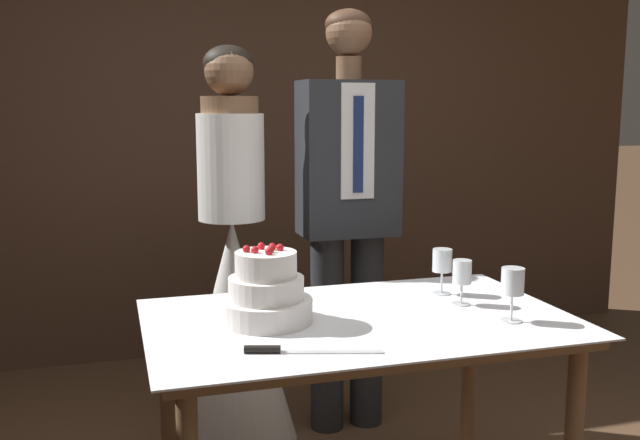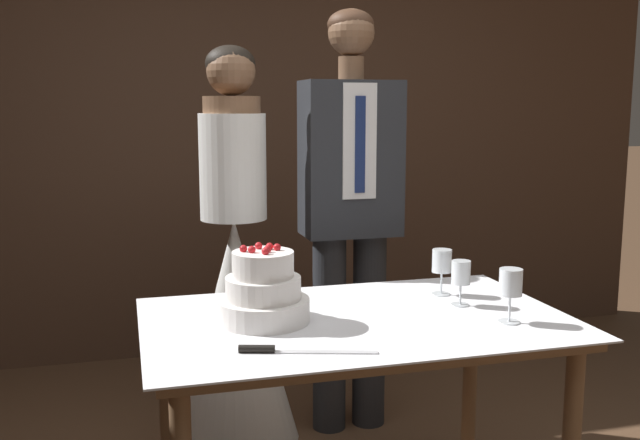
{
  "view_description": "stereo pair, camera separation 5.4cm",
  "coord_description": "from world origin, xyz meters",
  "views": [
    {
      "loc": [
        -0.72,
        -1.84,
        1.46
      ],
      "look_at": [
        0.03,
        0.67,
        1.04
      ],
      "focal_mm": 40.0,
      "sensor_mm": 36.0,
      "label": 1
    },
    {
      "loc": [
        -0.67,
        -1.86,
        1.46
      ],
      "look_at": [
        0.03,
        0.67,
        1.04
      ],
      "focal_mm": 40.0,
      "sensor_mm": 36.0,
      "label": 2
    }
  ],
  "objects": [
    {
      "name": "wall_back",
      "position": [
        0.0,
        2.34,
        1.39
      ],
      "size": [
        5.31,
        0.12,
        2.78
      ],
      "primitive_type": "cube",
      "color": "#513828",
      "rests_on": "ground_plane"
    },
    {
      "name": "cake_table",
      "position": [
        0.03,
        0.23,
        0.7
      ],
      "size": [
        1.35,
        0.84,
        0.79
      ],
      "color": "brown",
      "rests_on": "ground_plane"
    },
    {
      "name": "tiered_cake",
      "position": [
        -0.26,
        0.27,
        0.88
      ],
      "size": [
        0.29,
        0.29,
        0.25
      ],
      "color": "white",
      "rests_on": "cake_table"
    },
    {
      "name": "cake_knife",
      "position": [
        -0.27,
        -0.02,
        0.8
      ],
      "size": [
        0.37,
        0.13,
        0.02
      ],
      "rotation": [
        0.0,
        0.0,
        -0.29
      ],
      "color": "silver",
      "rests_on": "cake_table"
    },
    {
      "name": "wine_glass_near",
      "position": [
        0.42,
        0.27,
        0.9
      ],
      "size": [
        0.06,
        0.06,
        0.15
      ],
      "color": "silver",
      "rests_on": "cake_table"
    },
    {
      "name": "wine_glass_middle",
      "position": [
        0.41,
        0.42,
        0.91
      ],
      "size": [
        0.07,
        0.07,
        0.16
      ],
      "color": "silver",
      "rests_on": "cake_table"
    },
    {
      "name": "wine_glass_far",
      "position": [
        0.48,
        0.05,
        0.91
      ],
      "size": [
        0.07,
        0.07,
        0.17
      ],
      "color": "silver",
      "rests_on": "cake_table"
    },
    {
      "name": "bride",
      "position": [
        -0.23,
        1.1,
        0.63
      ],
      "size": [
        0.54,
        0.54,
        1.71
      ],
      "color": "white",
      "rests_on": "ground_plane"
    },
    {
      "name": "groom",
      "position": [
        0.29,
        1.1,
        1.04
      ],
      "size": [
        0.42,
        0.25,
        1.87
      ],
      "color": "#282B30",
      "rests_on": "ground_plane"
    }
  ]
}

